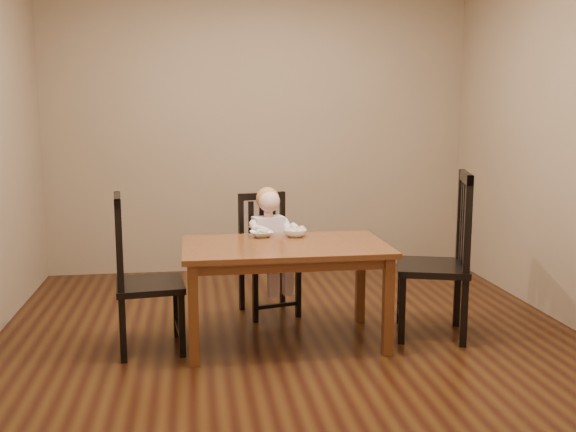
{
  "coord_description": "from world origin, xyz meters",
  "views": [
    {
      "loc": [
        -0.64,
        -4.11,
        1.52
      ],
      "look_at": [
        0.01,
        0.25,
        0.8
      ],
      "focal_mm": 40.0,
      "sensor_mm": 36.0,
      "label": 1
    }
  ],
  "objects": [
    {
      "name": "bowl_veg",
      "position": [
        0.05,
        0.19,
        0.69
      ],
      "size": [
        0.16,
        0.16,
        0.05
      ],
      "primitive_type": "imported",
      "rotation": [
        0.0,
        0.0,
        0.01
      ],
      "color": "white",
      "rests_on": "dining_table"
    },
    {
      "name": "room",
      "position": [
        0.0,
        0.0,
        1.35
      ],
      "size": [
        4.01,
        4.01,
        2.71
      ],
      "color": "#3E230D",
      "rests_on": "ground"
    },
    {
      "name": "dining_table",
      "position": [
        -0.05,
        -0.04,
        0.59
      ],
      "size": [
        1.33,
        0.8,
        0.67
      ],
      "rotation": [
        0.0,
        0.0,
        0.0
      ],
      "color": "#4D2612",
      "rests_on": "room"
    },
    {
      "name": "chair_child",
      "position": [
        -0.09,
        0.62,
        0.44
      ],
      "size": [
        0.47,
        0.46,
        0.91
      ],
      "rotation": [
        0.0,
        0.0,
        3.38
      ],
      "color": "black",
      "rests_on": "room"
    },
    {
      "name": "toddler",
      "position": [
        -0.08,
        0.57,
        0.57
      ],
      "size": [
        0.39,
        0.44,
        0.52
      ],
      "primitive_type": null,
      "rotation": [
        0.0,
        0.0,
        3.38
      ],
      "color": "white",
      "rests_on": "chair_child"
    },
    {
      "name": "bowl_peas",
      "position": [
        -0.18,
        0.22,
        0.68
      ],
      "size": [
        0.18,
        0.18,
        0.04
      ],
      "primitive_type": "imported",
      "rotation": [
        0.0,
        0.0,
        0.16
      ],
      "color": "white",
      "rests_on": "dining_table"
    },
    {
      "name": "chair_right",
      "position": [
        1.01,
        -0.08,
        0.54
      ],
      "size": [
        0.59,
        0.6,
        1.13
      ],
      "rotation": [
        0.0,
        0.0,
        1.27
      ],
      "color": "black",
      "rests_on": "room"
    },
    {
      "name": "fork",
      "position": [
        -0.22,
        0.2,
        0.71
      ],
      "size": [
        0.11,
        0.09,
        0.05
      ],
      "rotation": [
        0.0,
        0.0,
        0.91
      ],
      "color": "silver",
      "rests_on": "bowl_peas"
    },
    {
      "name": "chair_left",
      "position": [
        -0.98,
        -0.07,
        0.48
      ],
      "size": [
        0.46,
        0.48,
        1.01
      ],
      "rotation": [
        0.0,
        0.0,
        -1.46
      ],
      "color": "black",
      "rests_on": "room"
    }
  ]
}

